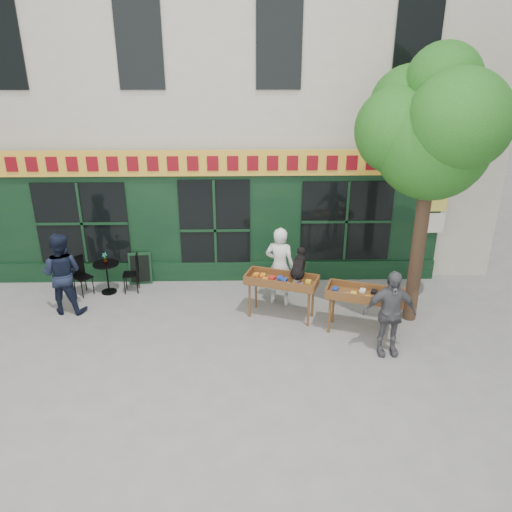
{
  "coord_description": "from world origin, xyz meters",
  "views": [
    {
      "loc": [
        0.75,
        -9.17,
        5.44
      ],
      "look_at": [
        0.96,
        0.5,
        1.41
      ],
      "focal_mm": 35.0,
      "sensor_mm": 36.0,
      "label": 1
    }
  ],
  "objects_px": {
    "book_cart_right": "(365,297)",
    "man_left": "(62,273)",
    "bistro_table": "(107,272)",
    "book_cart_center": "(282,283)",
    "dog": "(299,263)",
    "man_right": "(390,313)",
    "woman": "(280,266)"
  },
  "relations": [
    {
      "from": "dog",
      "to": "man_left",
      "type": "relative_size",
      "value": 0.33
    },
    {
      "from": "book_cart_right",
      "to": "man_left",
      "type": "height_order",
      "value": "man_left"
    },
    {
      "from": "book_cart_center",
      "to": "bistro_table",
      "type": "height_order",
      "value": "book_cart_center"
    },
    {
      "from": "book_cart_right",
      "to": "dog",
      "type": "bearing_deg",
      "value": 172.51
    },
    {
      "from": "dog",
      "to": "man_right",
      "type": "height_order",
      "value": "man_right"
    },
    {
      "from": "woman",
      "to": "man_right",
      "type": "xyz_separation_m",
      "value": [
        1.93,
        -2.09,
        -0.06
      ]
    },
    {
      "from": "dog",
      "to": "book_cart_center",
      "type": "bearing_deg",
      "value": -168.86
    },
    {
      "from": "book_cart_right",
      "to": "man_left",
      "type": "distance_m",
      "value": 6.49
    },
    {
      "from": "dog",
      "to": "bistro_table",
      "type": "bearing_deg",
      "value": -177.24
    },
    {
      "from": "book_cart_center",
      "to": "woman",
      "type": "xyz_separation_m",
      "value": [
        0.0,
        0.65,
        0.1
      ]
    },
    {
      "from": "woman",
      "to": "bistro_table",
      "type": "distance_m",
      "value": 4.13
    },
    {
      "from": "woman",
      "to": "bistro_table",
      "type": "bearing_deg",
      "value": 10.75
    },
    {
      "from": "man_right",
      "to": "bistro_table",
      "type": "distance_m",
      "value": 6.59
    },
    {
      "from": "book_cart_center",
      "to": "woman",
      "type": "bearing_deg",
      "value": 109.27
    },
    {
      "from": "dog",
      "to": "woman",
      "type": "height_order",
      "value": "woman"
    },
    {
      "from": "dog",
      "to": "bistro_table",
      "type": "xyz_separation_m",
      "value": [
        -4.42,
        1.31,
        -0.75
      ]
    },
    {
      "from": "book_cart_center",
      "to": "bistro_table",
      "type": "relative_size",
      "value": 2.13
    },
    {
      "from": "woman",
      "to": "book_cart_right",
      "type": "bearing_deg",
      "value": 159.83
    },
    {
      "from": "book_cart_center",
      "to": "book_cart_right",
      "type": "height_order",
      "value": "same"
    },
    {
      "from": "man_right",
      "to": "bistro_table",
      "type": "bearing_deg",
      "value": 154.88
    },
    {
      "from": "dog",
      "to": "book_cart_right",
      "type": "distance_m",
      "value": 1.51
    },
    {
      "from": "book_cart_center",
      "to": "dog",
      "type": "relative_size",
      "value": 2.7
    },
    {
      "from": "man_right",
      "to": "man_left",
      "type": "height_order",
      "value": "man_left"
    },
    {
      "from": "bistro_table",
      "to": "man_left",
      "type": "height_order",
      "value": "man_left"
    },
    {
      "from": "dog",
      "to": "bistro_table",
      "type": "relative_size",
      "value": 0.79
    },
    {
      "from": "book_cart_right",
      "to": "man_right",
      "type": "relative_size",
      "value": 0.94
    },
    {
      "from": "book_cart_center",
      "to": "book_cart_right",
      "type": "bearing_deg",
      "value": -3.7
    },
    {
      "from": "book_cart_center",
      "to": "man_left",
      "type": "xyz_separation_m",
      "value": [
        -4.77,
        0.36,
        0.1
      ]
    },
    {
      "from": "book_cart_right",
      "to": "man_right",
      "type": "bearing_deg",
      "value": -49.08
    },
    {
      "from": "dog",
      "to": "man_right",
      "type": "xyz_separation_m",
      "value": [
        1.58,
        -1.39,
        -0.43
      ]
    },
    {
      "from": "book_cart_center",
      "to": "man_left",
      "type": "distance_m",
      "value": 4.78
    },
    {
      "from": "bistro_table",
      "to": "man_left",
      "type": "xyz_separation_m",
      "value": [
        -0.7,
        -0.9,
        0.38
      ]
    }
  ]
}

